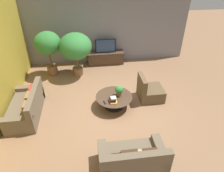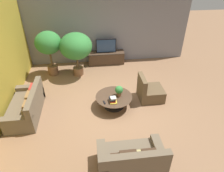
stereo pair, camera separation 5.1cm
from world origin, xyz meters
name	(u,v)px [view 1 (the left image)]	position (x,y,z in m)	size (l,w,h in m)	color
ground_plane	(112,104)	(0.00, 0.00, 0.00)	(24.00, 24.00, 0.00)	#8C6647
back_wall_stone	(102,28)	(0.00, 3.26, 1.50)	(7.40, 0.12, 3.00)	gray
media_console	(106,58)	(0.09, 2.94, 0.28)	(1.58, 0.50, 0.54)	#473323
television	(106,46)	(0.09, 2.94, 0.84)	(0.87, 0.13, 0.60)	black
coffee_table	(114,99)	(0.04, -0.11, 0.28)	(1.16, 1.16, 0.39)	black
couch_by_wall	(27,107)	(-2.63, -0.18, 0.29)	(0.84, 1.72, 0.84)	brown
couch_near_entry	(132,160)	(0.13, -2.39, 0.29)	(1.50, 0.84, 0.84)	brown
armchair_wicker	(149,92)	(1.27, 0.16, 0.27)	(0.80, 0.76, 0.86)	brown
potted_palm_tall	(48,45)	(-2.16, 2.26, 1.26)	(0.99, 0.99, 1.78)	brown
potted_palm_corner	(75,47)	(-1.14, 2.08, 1.20)	(1.23, 1.23, 1.74)	brown
potted_plant_tabletop	(119,90)	(0.20, -0.08, 0.59)	(0.25, 0.25, 0.35)	brown
book_stack	(113,100)	(-0.03, -0.36, 0.46)	(0.23, 0.32, 0.16)	gold
remote_black	(104,102)	(-0.29, -0.39, 0.40)	(0.04, 0.16, 0.02)	black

